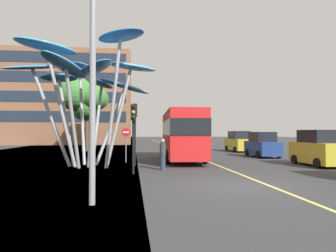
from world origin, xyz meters
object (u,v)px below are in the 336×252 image
Objects in this scene: car_side_street at (239,142)px; leaf_sculpture at (86,73)px; no_entry_sign at (126,139)px; street_lamp at (105,13)px; car_parked_mid at (318,149)px; pedestrian at (163,154)px; red_bus at (182,132)px; traffic_light_kerb_near at (133,124)px; car_parked_far at (262,145)px; traffic_light_kerb_far at (135,121)px.

leaf_sculpture is at bearing -138.45° from car_side_street.
street_lamp is at bearing -91.60° from no_entry_sign.
street_lamp reaches higher than car_parked_mid.
leaf_sculpture is 7.07m from pedestrian.
car_side_street is at bearing 50.55° from red_bus.
traffic_light_kerb_near is 0.77× the size of car_side_street.
no_entry_sign is at bearing 41.25° from leaf_sculpture.
car_parked_far is at bearing -94.13° from car_side_street.
street_lamp is at bearing -97.66° from traffic_light_kerb_near.
traffic_light_kerb_far reaches higher than car_parked_far.
car_side_street is at bearing 57.15° from pedestrian.
car_parked_far is (10.71, 5.61, -1.81)m from traffic_light_kerb_far.
car_side_street is at bearing 61.93° from street_lamp.
leaf_sculpture is at bearing -138.75° from no_entry_sign.
car_parked_far is 0.85× the size of car_side_street.
traffic_light_kerb_near reaches higher than pedestrian.
car_side_street is at bearing 41.55° from leaf_sculpture.
red_bus reaches higher than car_parked_far.
car_parked_mid is at bearing 35.53° from street_lamp.
red_bus is at bearing 44.25° from traffic_light_kerb_far.
traffic_light_kerb_far is 11.53m from car_parked_mid.
traffic_light_kerb_far is at bearing 88.42° from traffic_light_kerb_near.
leaf_sculpture is at bearing -158.43° from car_parked_far.
traffic_light_kerb_near is 0.90× the size of traffic_light_kerb_far.
car_side_street is at bearing 90.41° from car_parked_mid.
red_bus is 1.11× the size of street_lamp.
car_parked_far is at bearing 21.57° from leaf_sculpture.
leaf_sculpture is 19.58m from car_side_street.
car_parked_mid reaches higher than car_side_street.
traffic_light_kerb_far reaches higher than red_bus.
car_parked_mid is at bearing -89.59° from car_side_street.
street_lamp is at bearing -107.54° from pedestrian.
car_parked_mid reaches higher than pedestrian.
street_lamp is (2.05, -10.22, -0.13)m from leaf_sculpture.
traffic_light_kerb_near is 3.79m from traffic_light_kerb_far.
street_lamp is (-0.94, -10.02, 2.82)m from traffic_light_kerb_far.
traffic_light_kerb_near is at bearing -85.35° from no_entry_sign.
traffic_light_kerb_far is 3.31m from pedestrian.
traffic_light_kerb_far reaches higher than traffic_light_kerb_near.
pedestrian is at bearing -64.98° from no_entry_sign.
red_bus is 14.58m from street_lamp.
car_parked_far is at bearing 40.99° from traffic_light_kerb_near.
traffic_light_kerb_near is at bearing -139.01° from car_parked_far.
traffic_light_kerb_far is 0.85× the size of car_side_street.
leaf_sculpture is 4.04× the size of no_entry_sign.
car_parked_mid is at bearing 5.68° from pedestrian.
red_bus reaches higher than traffic_light_kerb_near.
no_entry_sign is at bearing -163.66° from car_parked_far.
pedestrian is at bearing -55.85° from traffic_light_kerb_far.
red_bus is 2.58× the size of car_parked_far.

